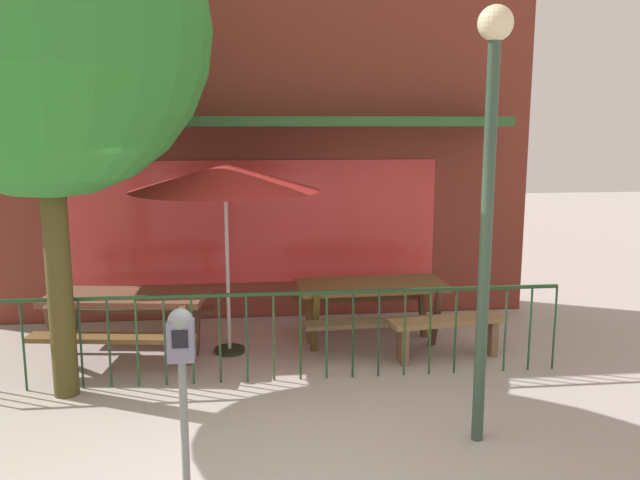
# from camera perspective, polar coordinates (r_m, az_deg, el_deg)

# --- Properties ---
(pub_storefront) EXTENTS (7.69, 1.40, 5.31)m
(pub_storefront) POSITION_cam_1_polar(r_m,az_deg,el_deg) (9.23, -5.71, 9.71)
(pub_storefront) COLOR #4B281D
(pub_storefront) RESTS_ON ground
(patio_fence_front) EXTENTS (6.48, 0.04, 0.97)m
(patio_fence_front) POSITION_cam_1_polar(r_m,az_deg,el_deg) (6.95, -5.21, -7.01)
(patio_fence_front) COLOR #1F4020
(patio_fence_front) RESTS_ON ground
(picnic_table_left) EXTENTS (1.97, 1.59, 0.79)m
(picnic_table_left) POSITION_cam_1_polar(r_m,az_deg,el_deg) (7.87, -16.37, -5.68)
(picnic_table_left) COLOR brown
(picnic_table_left) RESTS_ON ground
(picnic_table_right) EXTENTS (1.86, 1.44, 0.79)m
(picnic_table_right) POSITION_cam_1_polar(r_m,az_deg,el_deg) (8.12, 4.46, -4.82)
(picnic_table_right) COLOR brown
(picnic_table_right) RESTS_ON ground
(patio_umbrella) EXTENTS (2.18, 2.18, 2.25)m
(patio_umbrella) POSITION_cam_1_polar(r_m,az_deg,el_deg) (7.60, -8.21, 5.34)
(patio_umbrella) COLOR black
(patio_umbrella) RESTS_ON ground
(patio_bench) EXTENTS (1.43, 0.54, 0.48)m
(patio_bench) POSITION_cam_1_polar(r_m,az_deg,el_deg) (7.82, 11.03, -7.55)
(patio_bench) COLOR olive
(patio_bench) RESTS_ON ground
(parking_meter_near) EXTENTS (0.18, 0.17, 1.47)m
(parking_meter_near) POSITION_cam_1_polar(r_m,az_deg,el_deg) (4.66, -11.89, -9.77)
(parking_meter_near) COLOR slate
(parking_meter_near) RESTS_ON ground
(street_tree) EXTENTS (3.11, 3.11, 5.10)m
(street_tree) POSITION_cam_1_polar(r_m,az_deg,el_deg) (6.81, -23.00, 16.38)
(street_tree) COLOR #473F1C
(street_tree) RESTS_ON ground
(street_lamp) EXTENTS (0.28, 0.28, 3.60)m
(street_lamp) POSITION_cam_1_polar(r_m,az_deg,el_deg) (5.48, 14.45, 6.45)
(street_lamp) COLOR #324B37
(street_lamp) RESTS_ON ground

